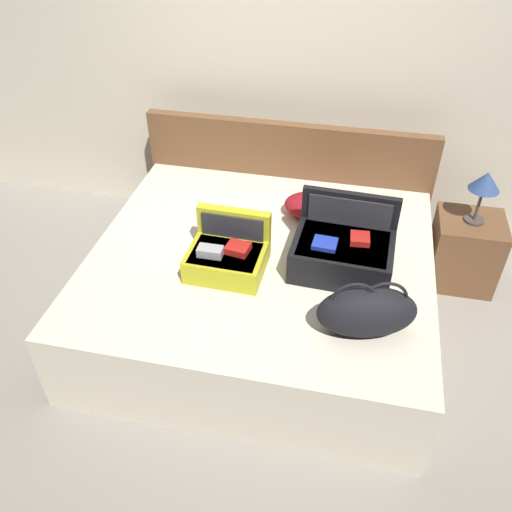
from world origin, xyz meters
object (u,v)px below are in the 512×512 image
at_px(hard_case_large, 343,251).
at_px(hard_case_medium, 228,255).
at_px(bed, 261,287).
at_px(duffel_bag, 367,311).
at_px(pillow_near_headboard, 321,207).
at_px(table_lamp, 485,184).
at_px(nightstand, 464,251).

relative_size(hard_case_large, hard_case_medium, 1.32).
relative_size(bed, duffel_bag, 3.76).
distance_m(pillow_near_headboard, table_lamp, 1.04).
bearing_deg(duffel_bag, table_lamp, 60.87).
height_order(bed, table_lamp, table_lamp).
bearing_deg(hard_case_medium, table_lamp, 31.45).
xyz_separation_m(bed, table_lamp, (1.30, 0.68, 0.53)).
height_order(duffel_bag, nightstand, duffel_bag).
relative_size(bed, pillow_near_headboard, 4.21).
bearing_deg(bed, table_lamp, 27.53).
bearing_deg(table_lamp, bed, -152.47).
distance_m(bed, nightstand, 1.47).
bearing_deg(nightstand, pillow_near_headboard, -167.96).
height_order(duffel_bag, pillow_near_headboard, duffel_bag).
xyz_separation_m(hard_case_medium, duffel_bag, (0.80, -0.35, 0.04)).
relative_size(duffel_bag, nightstand, 1.07).
bearing_deg(duffel_bag, nightstand, 60.87).
distance_m(duffel_bag, pillow_near_headboard, 1.03).
relative_size(bed, table_lamp, 5.58).
bearing_deg(pillow_near_headboard, hard_case_large, -69.68).
relative_size(hard_case_large, nightstand, 1.15).
xyz_separation_m(bed, duffel_bag, (0.64, -0.51, 0.41)).
bearing_deg(table_lamp, hard_case_large, -139.77).
xyz_separation_m(bed, pillow_near_headboard, (0.30, 0.47, 0.35)).
bearing_deg(bed, duffel_bag, -38.35).
relative_size(pillow_near_headboard, table_lamp, 1.33).
height_order(bed, duffel_bag, duffel_bag).
distance_m(hard_case_large, nightstand, 1.15).
bearing_deg(duffel_bag, hard_case_large, 107.85).
bearing_deg(hard_case_medium, duffel_bag, -21.73).
height_order(nightstand, table_lamp, table_lamp).
xyz_separation_m(bed, hard_case_large, (0.48, -0.01, 0.39)).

